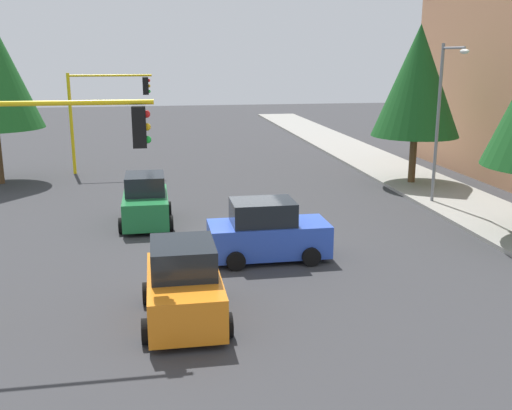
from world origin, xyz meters
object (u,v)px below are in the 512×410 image
(traffic_signal_near_right, at_px, (39,168))
(traffic_signal_far_right, at_px, (104,103))
(car_green, at_px, (146,202))
(car_orange, at_px, (184,286))
(car_blue, at_px, (267,232))
(street_lamp_curbside, at_px, (443,107))
(tree_roadside_mid, at_px, (418,81))

(traffic_signal_near_right, height_order, traffic_signal_far_right, traffic_signal_near_right)
(traffic_signal_far_right, distance_m, car_green, 11.72)
(traffic_signal_near_right, distance_m, car_orange, 4.47)
(traffic_signal_near_right, distance_m, car_blue, 7.97)
(car_orange, distance_m, car_green, 9.10)
(car_blue, bearing_deg, car_orange, -35.23)
(car_blue, relative_size, car_green, 1.06)
(traffic_signal_near_right, relative_size, car_orange, 1.52)
(street_lamp_curbside, height_order, tree_roadside_mid, tree_roadside_mid)
(tree_roadside_mid, xyz_separation_m, car_green, (5.09, -13.46, -4.36))
(car_orange, xyz_separation_m, car_green, (-9.05, -1.01, -0.00))
(traffic_signal_near_right, bearing_deg, car_orange, 87.48)
(traffic_signal_far_right, relative_size, street_lamp_curbside, 0.80)
(traffic_signal_far_right, bearing_deg, street_lamp_curbside, 55.08)
(traffic_signal_far_right, xyz_separation_m, car_green, (11.09, 2.23, -3.05))
(car_green, bearing_deg, car_blue, 38.74)
(traffic_signal_near_right, relative_size, tree_roadside_mid, 0.70)
(street_lamp_curbside, bearing_deg, car_blue, -57.24)
(car_blue, height_order, car_orange, same)
(tree_roadside_mid, height_order, car_orange, tree_roadside_mid)
(street_lamp_curbside, distance_m, car_green, 13.14)
(traffic_signal_near_right, distance_m, car_green, 9.68)
(tree_roadside_mid, height_order, car_green, tree_roadside_mid)
(street_lamp_curbside, distance_m, car_orange, 15.58)
(car_orange, bearing_deg, car_green, -173.63)
(street_lamp_curbside, xyz_separation_m, car_green, (0.71, -12.66, -3.45))
(street_lamp_curbside, height_order, car_green, street_lamp_curbside)
(street_lamp_curbside, bearing_deg, traffic_signal_near_right, -57.15)
(traffic_signal_near_right, bearing_deg, street_lamp_curbside, 122.85)
(tree_roadside_mid, bearing_deg, traffic_signal_far_right, -110.94)
(car_blue, xyz_separation_m, car_green, (-4.91, -3.94, -0.00))
(car_orange, bearing_deg, traffic_signal_far_right, -170.87)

